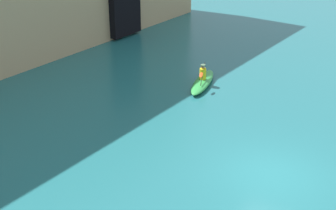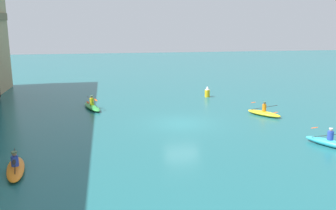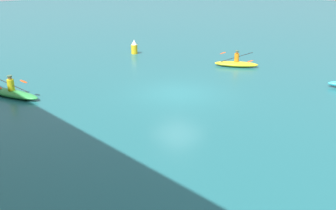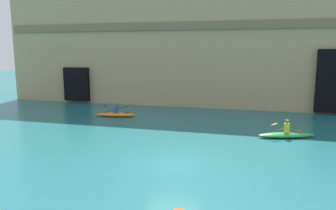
# 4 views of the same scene
# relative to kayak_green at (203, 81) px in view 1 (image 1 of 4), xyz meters

# --- Properties ---
(ground_plane) EXTENTS (120.00, 120.00, 0.00)m
(ground_plane) POSITION_rel_kayak_green_xyz_m (-5.71, -6.56, -0.21)
(ground_plane) COLOR #1E6066
(kayak_green) EXTENTS (3.65, 1.89, 1.13)m
(kayak_green) POSITION_rel_kayak_green_xyz_m (0.00, 0.00, 0.00)
(kayak_green) COLOR green
(kayak_green) RESTS_ON ground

